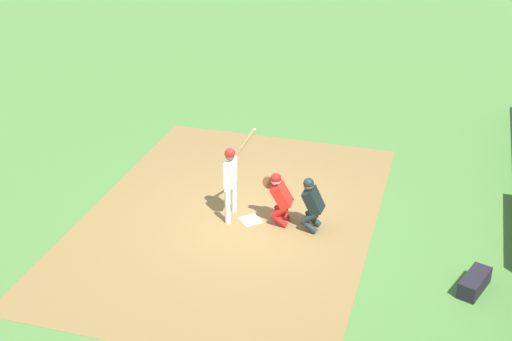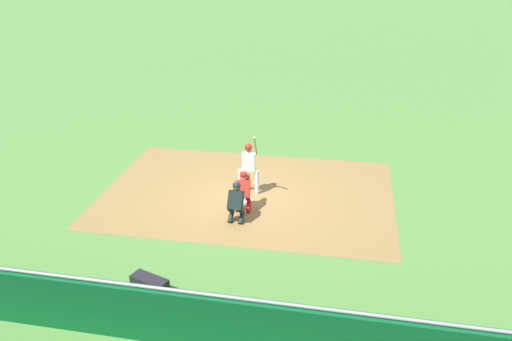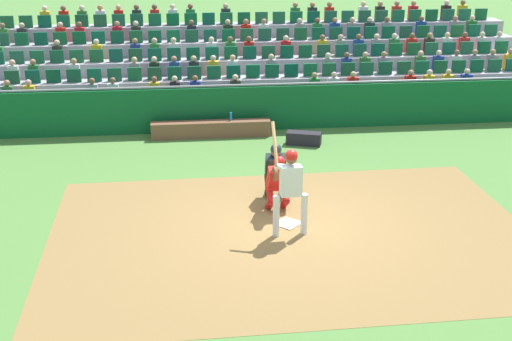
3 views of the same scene
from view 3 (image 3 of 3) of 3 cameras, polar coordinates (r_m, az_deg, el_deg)
ground_plane at (r=13.73m, az=2.67°, el=-4.48°), size 160.00×160.00×0.00m
infield_dirt_patch at (r=13.29m, az=3.01°, el=-5.37°), size 9.42×6.64×0.01m
home_plate_marker at (r=13.73m, az=2.67°, el=-4.42°), size 0.62×0.62×0.02m
batter_at_plate at (r=12.87m, az=2.86°, el=-1.04°), size 0.69×0.64×2.16m
catcher_crouching at (r=14.02m, az=1.82°, el=-0.79°), size 0.49×0.73×1.26m
home_plate_umpire at (r=14.73m, az=1.63°, el=0.24°), size 0.48×0.49×1.28m
dugout_wall at (r=19.56m, az=-0.27°, el=5.26°), size 17.30×0.24×1.34m
dugout_bench at (r=19.06m, az=-3.78°, el=3.48°), size 3.30×0.40×0.44m
water_bottle_on_bench at (r=19.05m, az=-2.11°, el=4.54°), size 0.07×0.07×0.22m
equipment_duffel_bag at (r=18.41m, az=4.01°, el=2.69°), size 0.99×0.64×0.34m
bleacher_stand at (r=23.96m, az=-1.44°, el=8.57°), size 19.74×4.83×2.86m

